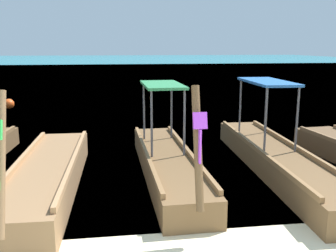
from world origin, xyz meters
The scene contains 5 objects.
sea_water centered at (0.00, 62.16, 0.00)m, with size 120.00×120.00×0.00m, color #147A89.
longtail_boat_green_ribbon centered at (-2.44, 4.27, 0.31)m, with size 1.24×5.85×2.35m.
longtail_boat_violet_ribbon centered at (0.08, 4.82, 0.33)m, with size 1.13×5.89×2.32m.
longtail_boat_blue_ribbon centered at (2.63, 4.75, 0.34)m, with size 1.30×7.15×2.82m.
mooring_buoy_near centered at (-5.91, 15.13, 0.24)m, with size 0.48×0.48×0.48m.
Camera 1 is at (-1.08, -3.30, 2.88)m, focal length 40.70 mm.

